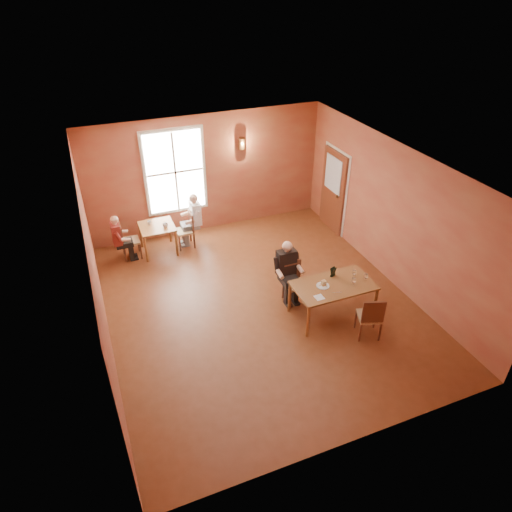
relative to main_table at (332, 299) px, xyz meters
name	(u,v)px	position (x,y,z in m)	size (l,w,h in m)	color
ground	(260,303)	(-1.20, 0.84, -0.36)	(6.00, 7.00, 0.01)	brown
wall_back	(207,174)	(-1.20, 4.34, 1.14)	(6.00, 0.04, 3.00)	brown
wall_front	(362,371)	(-1.20, -2.66, 1.14)	(6.00, 0.04, 3.00)	brown
wall_left	(96,275)	(-4.20, 0.84, 1.14)	(0.04, 7.00, 3.00)	brown
wall_right	(392,214)	(1.80, 0.84, 1.14)	(0.04, 7.00, 3.00)	brown
ceiling	(260,167)	(-1.20, 0.84, 2.64)	(6.00, 7.00, 0.04)	white
window	(175,172)	(-2.00, 4.29, 1.34)	(1.36, 0.10, 1.96)	white
door	(333,191)	(1.74, 3.14, 0.69)	(0.12, 1.04, 2.10)	maroon
wall_sconce	(242,144)	(-0.30, 4.24, 1.84)	(0.16, 0.16, 0.28)	brown
main_table	(332,299)	(0.00, 0.00, 0.00)	(1.56, 0.87, 0.73)	brown
chair_diner_main	(295,284)	(-0.50, 0.65, 0.08)	(0.39, 0.39, 0.89)	#562D18
diner_main	(296,277)	(-0.50, 0.62, 0.27)	(0.51, 0.51, 1.28)	#32241A
chair_empty	(369,315)	(0.33, -0.77, 0.10)	(0.41, 0.41, 0.92)	#462517
plate_food	(323,285)	(-0.22, 0.03, 0.38)	(0.25, 0.25, 0.03)	white
sandwich	(324,283)	(-0.20, 0.05, 0.41)	(0.08, 0.08, 0.10)	tan
goblet_a	(354,273)	(0.49, 0.07, 0.45)	(0.07, 0.07, 0.17)	white
goblet_b	(366,277)	(0.63, -0.12, 0.45)	(0.07, 0.07, 0.17)	white
goblet_c	(354,282)	(0.33, -0.16, 0.45)	(0.07, 0.07, 0.18)	white
menu_stand	(333,272)	(0.12, 0.26, 0.46)	(0.12, 0.06, 0.20)	black
knife	(337,292)	(-0.07, -0.24, 0.37)	(0.18, 0.01, 0.00)	silver
napkin	(319,297)	(-0.45, -0.25, 0.37)	(0.17, 0.17, 0.01)	silver
second_table	(158,239)	(-2.70, 3.63, -0.01)	(0.80, 0.80, 0.70)	brown
chair_diner_white	(184,230)	(-2.05, 3.63, 0.09)	(0.40, 0.40, 0.90)	brown
diner_white	(185,223)	(-2.02, 3.63, 0.27)	(0.51, 0.51, 1.27)	silver
chair_diner_maroon	(130,240)	(-3.35, 3.63, 0.09)	(0.40, 0.40, 0.91)	#502A14
diner_maroon	(128,236)	(-3.38, 3.63, 0.21)	(0.46, 0.46, 1.14)	#541617
cup_a	(165,225)	(-2.51, 3.49, 0.39)	(0.12, 0.12, 0.10)	white
cup_b	(149,223)	(-2.84, 3.77, 0.38)	(0.09, 0.09, 0.08)	silver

